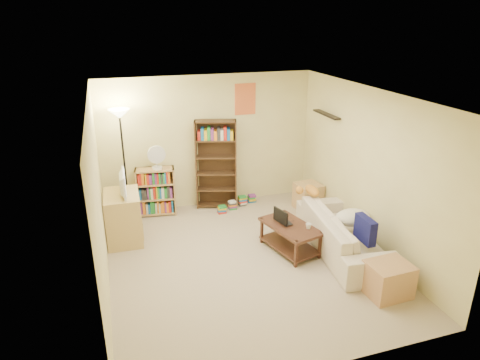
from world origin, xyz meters
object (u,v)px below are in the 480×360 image
Objects in this scene: mug at (308,226)px; floor_lamp at (121,134)px; laptop at (287,221)px; side_table at (308,196)px; sofa at (343,233)px; short_bookshelf at (156,192)px; desk_fan at (157,157)px; coffee_table at (290,234)px; tall_bookshelf at (216,162)px; tv_stand at (123,217)px; end_cabinet at (388,279)px; tabby_cat at (310,190)px; television at (120,183)px.

floor_lamp is at bearing 142.29° from mug.
side_table reaches higher than laptop.
sofa is 21.53× the size of mug.
desk_fan is (0.05, -0.04, 0.68)m from short_bookshelf.
tall_bookshelf is (-0.67, 1.96, 0.61)m from coffee_table.
laptop is 0.41× the size of tv_stand.
end_cabinet is at bearing -159.01° from laptop.
floor_lamp is (-0.57, -0.13, 0.50)m from desk_fan.
tv_stand is 4.13m from end_cabinet.
desk_fan is at bearing 167.86° from side_table.
tall_bookshelf is at bearing 7.43° from short_bookshelf.
tall_bookshelf is 0.83× the size of floor_lamp.
end_cabinet is (-0.02, -1.19, -0.08)m from sofa.
side_table is at bearing -5.36° from short_bookshelf.
tall_bookshelf is (-1.46, 2.22, 0.59)m from sofa.
tabby_cat is at bearing -22.00° from short_bookshelf.
desk_fan is 0.77m from floor_lamp.
tabby_cat is 0.55× the size of short_bookshelf.
end_cabinet is (0.16, -2.04, -0.48)m from tabby_cat.
television is 0.72× the size of short_bookshelf.
desk_fan is at bearing 12.98° from floor_lamp.
end_cabinet is at bearing -126.54° from television.
end_cabinet reaches higher than coffee_table.
laptop is 2.61m from desk_fan.
desk_fan reaches higher than laptop.
tv_stand is at bearing 62.87° from laptop.
floor_lamp is (0.12, 0.66, 0.63)m from television.
television reaches higher than short_bookshelf.
coffee_table is 2.50× the size of desk_fan.
tv_stand is 3.43m from side_table.
mug is at bearing -46.64° from desk_fan.
coffee_table is 1.22× the size of short_bookshelf.
sofa is 3.46m from desk_fan.
end_cabinet is (2.54, -3.37, -0.90)m from desk_fan.
desk_fan reaches higher than tv_stand.
floor_lamp is (0.12, 0.66, 1.22)m from tv_stand.
side_table is (3.42, 0.20, -0.76)m from television.
tall_bookshelf is at bearing 15.19° from laptop.
mug is 0.06× the size of tall_bookshelf.
side_table is at bearing 39.32° from coffee_table.
mug is (-0.58, 0.08, 0.17)m from sofa.
floor_lamp is at bearing 127.76° from coffee_table.
mug is 0.24× the size of desk_fan.
desk_fan is (-1.77, 1.79, 0.68)m from laptop.
sofa is 2.03× the size of coffee_table.
side_table is (2.73, -0.59, -0.88)m from desk_fan.
floor_lamp is (-2.95, 1.20, 0.92)m from tabby_cat.
short_bookshelf is at bearing 133.48° from mug.
tall_bookshelf is at bearing 94.07° from coffee_table.
sofa is 2.71× the size of tv_stand.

